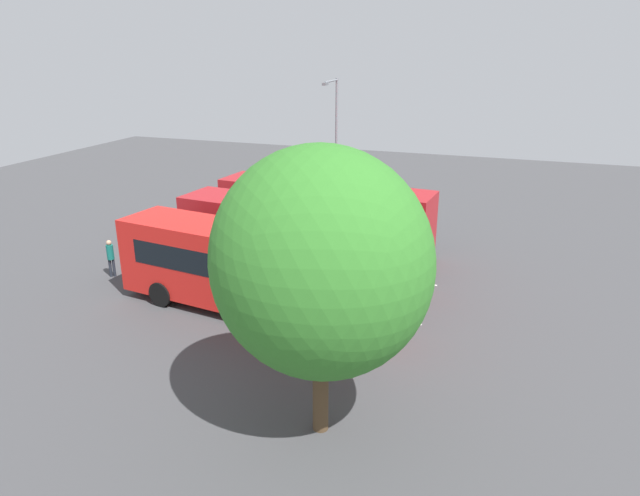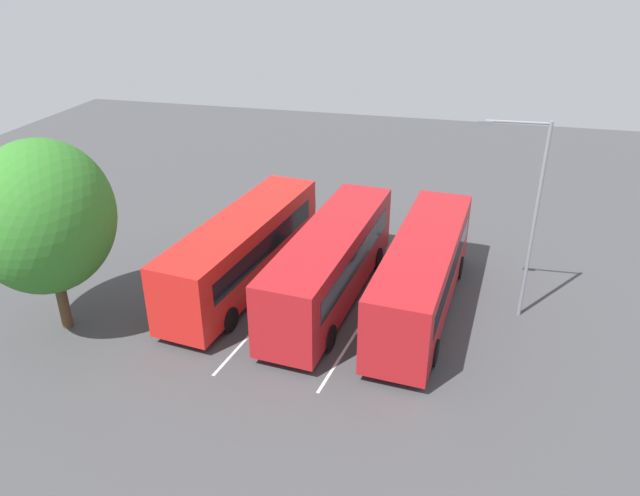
{
  "view_description": "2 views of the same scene",
  "coord_description": "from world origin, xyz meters",
  "px_view_note": "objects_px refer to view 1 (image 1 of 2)",
  "views": [
    {
      "loc": [
        -9.55,
        22.85,
        10.22
      ],
      "look_at": [
        -1.42,
        -0.22,
        1.43
      ],
      "focal_mm": 31.79,
      "sensor_mm": 36.0,
      "label": 1
    },
    {
      "loc": [
        -23.17,
        -5.21,
        14.19
      ],
      "look_at": [
        0.85,
        0.8,
        1.94
      ],
      "focal_mm": 33.75,
      "sensor_mm": 36.0,
      "label": 2
    }
  ],
  "objects_px": {
    "bus_far_left": "(323,214)",
    "depot_tree": "(321,264)",
    "pedestrian": "(110,255)",
    "bus_center_right": "(249,268)",
    "street_lamp": "(335,144)",
    "bus_center_left": "(295,237)"
  },
  "relations": [
    {
      "from": "bus_center_left",
      "to": "bus_center_right",
      "type": "bearing_deg",
      "value": 91.88
    },
    {
      "from": "bus_center_left",
      "to": "street_lamp",
      "type": "relative_size",
      "value": 1.36
    },
    {
      "from": "bus_center_right",
      "to": "pedestrian",
      "type": "xyz_separation_m",
      "value": [
        7.74,
        -1.25,
        -0.84
      ]
    },
    {
      "from": "bus_far_left",
      "to": "pedestrian",
      "type": "bearing_deg",
      "value": 46.16
    },
    {
      "from": "bus_center_left",
      "to": "pedestrian",
      "type": "bearing_deg",
      "value": 25.95
    },
    {
      "from": "pedestrian",
      "to": "street_lamp",
      "type": "relative_size",
      "value": 0.21
    },
    {
      "from": "pedestrian",
      "to": "bus_far_left",
      "type": "bearing_deg",
      "value": 93.86
    },
    {
      "from": "bus_far_left",
      "to": "depot_tree",
      "type": "height_order",
      "value": "depot_tree"
    },
    {
      "from": "bus_far_left",
      "to": "depot_tree",
      "type": "xyz_separation_m",
      "value": [
        -4.86,
        14.26,
        3.09
      ]
    },
    {
      "from": "bus_center_right",
      "to": "depot_tree",
      "type": "distance_m",
      "value": 8.53
    },
    {
      "from": "bus_far_left",
      "to": "pedestrian",
      "type": "relative_size",
      "value": 6.46
    },
    {
      "from": "bus_center_right",
      "to": "depot_tree",
      "type": "bearing_deg",
      "value": 138.03
    },
    {
      "from": "bus_far_left",
      "to": "pedestrian",
      "type": "height_order",
      "value": "bus_far_left"
    },
    {
      "from": "bus_far_left",
      "to": "street_lamp",
      "type": "relative_size",
      "value": 1.36
    },
    {
      "from": "bus_center_left",
      "to": "street_lamp",
      "type": "bearing_deg",
      "value": -79.33
    },
    {
      "from": "pedestrian",
      "to": "street_lamp",
      "type": "xyz_separation_m",
      "value": [
        -7.37,
        -10.92,
        3.83
      ]
    },
    {
      "from": "bus_far_left",
      "to": "depot_tree",
      "type": "bearing_deg",
      "value": 114.07
    },
    {
      "from": "bus_center_left",
      "to": "bus_far_left",
      "type": "bearing_deg",
      "value": -83.97
    },
    {
      "from": "street_lamp",
      "to": "depot_tree",
      "type": "relative_size",
      "value": 1.06
    },
    {
      "from": "bus_far_left",
      "to": "pedestrian",
      "type": "distance_m",
      "value": 10.65
    },
    {
      "from": "bus_center_right",
      "to": "pedestrian",
      "type": "distance_m",
      "value": 7.89
    },
    {
      "from": "bus_center_right",
      "to": "depot_tree",
      "type": "xyz_separation_m",
      "value": [
        -5.15,
        6.05,
        3.09
      ]
    }
  ]
}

